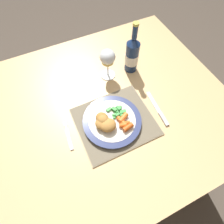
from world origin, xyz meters
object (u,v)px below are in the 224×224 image
at_px(dining_table, 97,117).
at_px(wine_glass, 108,58).
at_px(dinner_plate, 112,121).
at_px(bottle, 132,55).
at_px(fork, 69,137).
at_px(table_knife, 159,111).

xyz_separation_m(dining_table, wine_glass, (0.14, 0.16, 0.20)).
relative_size(dining_table, dinner_plate, 4.99).
distance_m(wine_glass, bottle, 0.13).
xyz_separation_m(dining_table, fork, (-0.16, -0.08, 0.09)).
height_order(dinner_plate, fork, dinner_plate).
bearing_deg(dinner_plate, dining_table, 112.38).
xyz_separation_m(wine_glass, bottle, (0.13, -0.01, -0.02)).
xyz_separation_m(dinner_plate, fork, (-0.20, 0.02, -0.01)).
distance_m(dining_table, wine_glass, 0.29).
relative_size(dining_table, fork, 9.21).
height_order(dinner_plate, table_knife, dinner_plate).
bearing_deg(table_knife, bottle, 88.79).
height_order(dining_table, bottle, bottle).
distance_m(fork, bottle, 0.49).
distance_m(dinner_plate, table_knife, 0.22).
height_order(dining_table, dinner_plate, dinner_plate).
bearing_deg(dining_table, table_knife, -27.98).
bearing_deg(dining_table, dinner_plate, -67.62).
distance_m(dinner_plate, bottle, 0.34).
xyz_separation_m(fork, wine_glass, (0.29, 0.24, 0.11)).
distance_m(fork, table_knife, 0.42).
distance_m(dinner_plate, wine_glass, 0.29).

